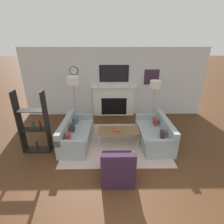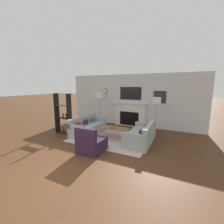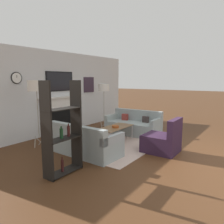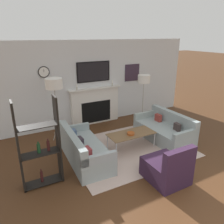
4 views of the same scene
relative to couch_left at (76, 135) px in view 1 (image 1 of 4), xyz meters
The scene contains 10 objects.
fireplace_wall 2.66m from the couch_left, 60.55° to the left, with size 7.17×0.28×2.70m.
area_rug 1.25m from the couch_left, ahead, with size 3.05×2.43×0.01m.
couch_left is the anchor object (origin of this frame).
couch_right 2.44m from the couch_left, ahead, with size 0.89×1.75×0.76m.
armchair 1.94m from the couch_left, 50.87° to the right, with size 0.73×0.83×0.87m.
coffee_table 1.32m from the couch_left, ahead, with size 1.23×0.56×0.43m.
decorative_bowl 1.27m from the couch_left, ahead, with size 0.20×0.20×0.06m.
floor_lamp_left 1.95m from the couch_left, 99.43° to the left, with size 0.45×0.45×1.77m.
floor_lamp_right 3.24m from the couch_left, 27.75° to the left, with size 0.40×0.40×1.62m.
shelf_unit 1.23m from the couch_left, 158.98° to the right, with size 0.77×0.28×1.78m.
Camera 1 is at (-0.17, -1.69, 3.03)m, focal length 28.00 mm.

